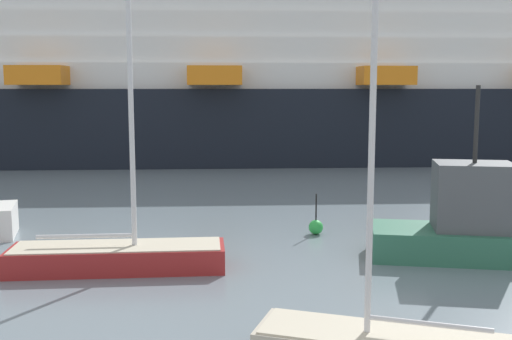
% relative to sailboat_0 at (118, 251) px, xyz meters
% --- Properties ---
extents(sailboat_0, '(6.83, 2.47, 12.80)m').
position_rel_sailboat_0_xyz_m(sailboat_0, '(0.00, 0.00, 0.00)').
color(sailboat_0, maroon).
rests_on(sailboat_0, ground_plane).
extents(fishing_boat_1, '(7.48, 3.36, 5.77)m').
position_rel_sailboat_0_xyz_m(fishing_boat_1, '(11.71, 1.47, 0.50)').
color(fishing_boat_1, '#2D6B51').
rests_on(fishing_boat_1, ground_plane).
extents(channel_buoy_0, '(0.57, 0.57, 1.60)m').
position_rel_sailboat_0_xyz_m(channel_buoy_0, '(6.57, 4.84, -0.30)').
color(channel_buoy_0, green).
rests_on(channel_buoy_0, ground_plane).
extents(cruise_ship, '(101.83, 22.28, 19.70)m').
position_rel_sailboat_0_xyz_m(cruise_ship, '(-5.57, 30.40, 5.74)').
color(cruise_ship, black).
rests_on(cruise_ship, ground_plane).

